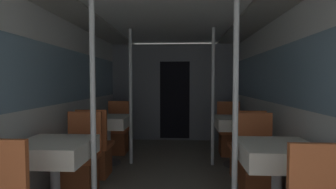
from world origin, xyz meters
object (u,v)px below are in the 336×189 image
(support_pole_left_1, at_px, (131,97))
(chair_right_near_1, at_px, (246,158))
(support_pole_left_0, at_px, (93,108))
(chair_left_far_1, at_px, (117,137))
(dining_table_left_0, at_px, (55,153))
(dining_table_right_1, at_px, (237,125))
(chair_left_near_1, at_px, (96,155))
(chair_right_far_0, at_px, (257,172))
(support_pole_right_0, at_px, (235,109))
(dining_table_right_0, at_px, (277,157))
(support_pole_right_1, at_px, (213,97))
(chair_left_far_0, at_px, (80,168))
(dining_table_left_1, at_px, (108,124))
(chair_right_far_1, at_px, (230,138))

(support_pole_left_1, bearing_deg, chair_right_near_1, -19.81)
(support_pole_left_0, height_order, support_pole_left_1, same)
(chair_left_far_1, xyz_separation_m, chair_right_near_1, (1.99, -1.17, 0.00))
(dining_table_left_0, xyz_separation_m, dining_table_right_1, (1.99, 1.70, 0.00))
(chair_left_near_1, relative_size, chair_right_far_0, 1.00)
(dining_table_left_0, bearing_deg, support_pole_right_0, 0.00)
(dining_table_left_0, bearing_deg, chair_right_near_1, 29.25)
(dining_table_right_0, relative_size, support_pole_right_1, 0.35)
(chair_left_far_0, distance_m, dining_table_left_1, 1.16)
(support_pole_left_0, height_order, chair_left_far_1, support_pole_left_0)
(support_pole_right_0, xyz_separation_m, support_pole_right_1, (0.00, 1.70, 0.00))
(dining_table_left_0, xyz_separation_m, chair_left_far_1, (-0.00, 2.28, -0.34))
(chair_right_far_1, bearing_deg, chair_left_far_0, 40.51)
(dining_table_left_0, distance_m, chair_right_far_1, 3.04)
(support_pole_left_0, height_order, dining_table_left_1, support_pole_left_0)
(chair_right_far_1, bearing_deg, dining_table_right_0, 90.00)
(support_pole_left_0, bearing_deg, support_pole_left_1, 90.00)
(dining_table_left_0, height_order, chair_right_far_0, chair_right_far_0)
(chair_left_far_1, bearing_deg, dining_table_left_0, 90.00)
(chair_left_far_0, relative_size, chair_right_far_1, 1.00)
(support_pole_left_0, xyz_separation_m, dining_table_right_0, (1.62, 0.00, -0.42))
(support_pole_right_0, bearing_deg, chair_right_far_0, 58.17)
(dining_table_left_1, height_order, chair_right_far_1, chair_right_far_1)
(support_pole_left_0, relative_size, chair_left_far_1, 2.27)
(support_pole_right_0, bearing_deg, chair_left_far_0, 160.19)
(chair_left_far_0, height_order, support_pole_left_1, support_pole_left_1)
(dining_table_right_0, height_order, support_pole_right_0, support_pole_right_0)
(dining_table_left_0, bearing_deg, support_pole_left_0, 0.00)
(support_pole_left_1, xyz_separation_m, support_pole_right_0, (1.26, -1.70, 0.00))
(dining_table_left_0, xyz_separation_m, support_pole_right_0, (1.62, 0.00, 0.42))
(support_pole_right_1, bearing_deg, chair_right_near_1, -58.17)
(support_pole_left_1, bearing_deg, support_pole_right_1, 0.00)
(chair_left_near_1, xyz_separation_m, chair_right_near_1, (1.99, 0.00, 0.00))
(chair_left_near_1, height_order, chair_right_far_1, same)
(support_pole_left_1, bearing_deg, dining_table_left_0, -102.07)
(support_pole_left_0, relative_size, chair_right_far_1, 2.27)
(chair_right_near_1, bearing_deg, chair_left_far_1, 149.51)
(chair_left_far_0, xyz_separation_m, support_pole_left_0, (0.36, -0.58, 0.76))
(dining_table_left_0, xyz_separation_m, chair_right_far_1, (1.99, 2.28, -0.34))
(chair_left_near_1, distance_m, chair_left_far_1, 1.17)
(dining_table_right_1, xyz_separation_m, support_pole_right_1, (-0.36, -0.00, 0.42))
(chair_right_far_0, bearing_deg, dining_table_right_0, 90.00)
(chair_right_far_0, height_order, support_pole_right_1, support_pole_right_1)
(chair_left_far_1, height_order, chair_right_near_1, same)
(chair_right_far_0, relative_size, support_pole_right_0, 0.44)
(chair_left_near_1, bearing_deg, dining_table_left_1, 90.00)
(chair_left_near_1, distance_m, chair_right_near_1, 1.99)
(dining_table_left_0, bearing_deg, chair_left_far_1, 90.00)
(dining_table_right_1, xyz_separation_m, chair_right_near_1, (0.00, -0.58, -0.34))
(support_pole_left_0, distance_m, dining_table_right_0, 1.68)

